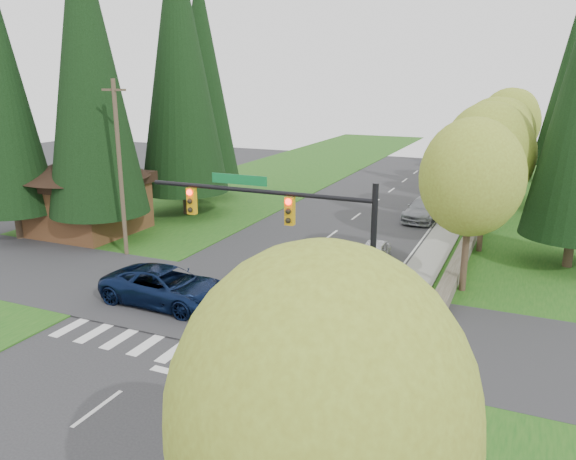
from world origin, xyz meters
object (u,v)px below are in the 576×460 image
Objects in this scene: suv_navy at (166,286)px; parked_car_e at (458,177)px; parked_car_b at (424,209)px; parked_car_c at (451,192)px; sedan_champagne at (257,352)px; parked_car_a at (373,254)px; parked_car_d at (456,184)px.

suv_navy is 37.64m from parked_car_e.
parked_car_b is 16.09m from parked_car_e.
parked_car_c is at bearing -15.09° from suv_navy.
sedan_champagne is 13.02m from parked_car_a.
sedan_champagne is 1.24× the size of parked_car_a.
sedan_champagne is at bearing -92.50° from parked_car_d.
parked_car_b is 1.13× the size of parked_car_d.
parked_car_d is at bearing -13.54° from suv_navy.
parked_car_a is 0.93× the size of parked_car_c.
suv_navy reaches higher than parked_car_a.
parked_car_c is at bearing 81.91° from parked_car_a.
parked_car_e is (-0.57, 5.22, -0.21)m from parked_car_d.
parked_car_c is 8.31m from parked_car_e.
suv_navy is 1.46× the size of parked_car_e.
parked_car_e is (-0.57, 8.29, -0.08)m from parked_car_c.
parked_car_e is (8.03, 36.77, -0.24)m from suv_navy.
parked_car_b is 1.29× the size of parked_car_c.
parked_car_a is 0.81× the size of parked_car_d.
parked_car_a is at bearing -88.22° from parked_car_b.
suv_navy is at bearing 148.54° from sedan_champagne.
parked_car_b is 1.29× the size of parked_car_e.
sedan_champagne is at bearing -96.24° from parked_car_e.
sedan_champagne is at bearing -88.75° from parked_car_c.
parked_car_a is 0.72× the size of parked_car_b.
suv_navy is 1.27× the size of parked_car_d.
parked_car_a is (7.20, 9.11, -0.18)m from suv_navy.
parked_car_b reaches higher than parked_car_e.
suv_navy is (-6.61, 3.89, 0.05)m from sedan_champagne.
parked_car_a is 19.42m from parked_car_c.
sedan_champagne is 35.49m from parked_car_d.
parked_car_d is (0.80, 10.86, 0.03)m from parked_car_b.
parked_car_c reaches higher than parked_car_e.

